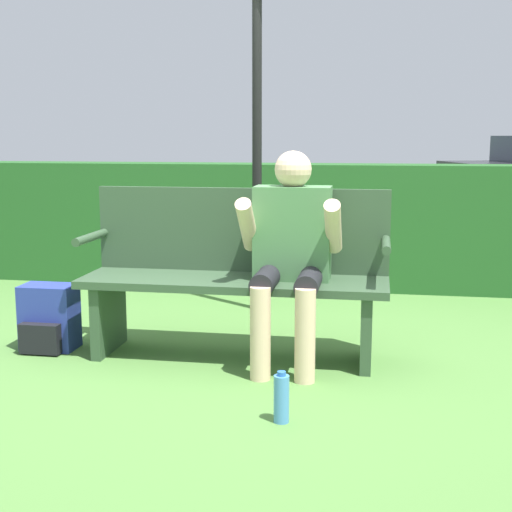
# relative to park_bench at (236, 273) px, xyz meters

# --- Properties ---
(ground_plane) EXTENTS (40.00, 40.00, 0.00)m
(ground_plane) POSITION_rel_park_bench_xyz_m (0.00, -0.08, -0.49)
(ground_plane) COLOR #4C7A38
(hedge_back) EXTENTS (12.00, 0.46, 1.06)m
(hedge_back) POSITION_rel_park_bench_xyz_m (0.00, 2.05, 0.04)
(hedge_back) COLOR #235623
(hedge_back) RESTS_ON ground
(park_bench) EXTENTS (1.78, 0.50, 0.98)m
(park_bench) POSITION_rel_park_bench_xyz_m (0.00, 0.00, 0.00)
(park_bench) COLOR #334C33
(park_bench) RESTS_ON ground
(person_seated) EXTENTS (0.57, 0.57, 1.21)m
(person_seated) POSITION_rel_park_bench_xyz_m (0.34, -0.12, 0.19)
(person_seated) COLOR #4C7F4C
(person_seated) RESTS_ON ground
(backpack) EXTENTS (0.33, 0.27, 0.40)m
(backpack) POSITION_rel_park_bench_xyz_m (-1.15, -0.11, -0.30)
(backpack) COLOR #283893
(backpack) RESTS_ON ground
(water_bottle) EXTENTS (0.07, 0.07, 0.24)m
(water_bottle) POSITION_rel_park_bench_xyz_m (0.41, -0.99, -0.38)
(water_bottle) COLOR #4C8CCC
(water_bottle) RESTS_ON ground
(signpost) EXTENTS (0.46, 0.09, 2.59)m
(signpost) POSITION_rel_park_bench_xyz_m (-0.07, 1.12, 1.02)
(signpost) COLOR black
(signpost) RESTS_ON ground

